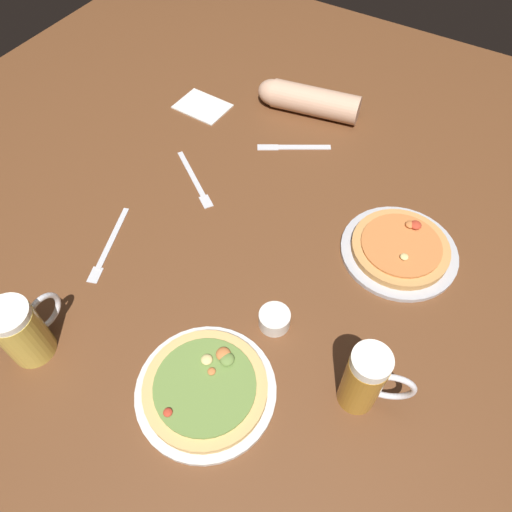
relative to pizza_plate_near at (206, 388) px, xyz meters
name	(u,v)px	position (x,y,z in m)	size (l,w,h in m)	color
ground_plane	(256,265)	(-0.08, 0.33, -0.03)	(2.40, 2.40, 0.03)	brown
pizza_plate_near	(206,388)	(0.00, 0.00, 0.00)	(0.28, 0.28, 0.05)	silver
pizza_plate_far	(400,249)	(0.20, 0.53, 0.00)	(0.28, 0.28, 0.05)	#B2B2B7
beer_mug_dark	(366,380)	(0.26, 0.15, 0.07)	(0.13, 0.08, 0.18)	#B27A23
beer_mug_amber	(23,331)	(-0.36, -0.11, 0.06)	(0.09, 0.15, 0.16)	gold
ramekin_sauce	(274,319)	(0.04, 0.20, 0.00)	(0.07, 0.07, 0.04)	silver
napkin_folded	(202,106)	(-0.53, 0.75, -0.01)	(0.16, 0.12, 0.01)	silver
fork_left	(195,180)	(-0.36, 0.47, -0.01)	(0.20, 0.15, 0.01)	silver
knife_right	(293,147)	(-0.19, 0.73, -0.01)	(0.19, 0.13, 0.01)	silver
fork_spare	(109,245)	(-0.41, 0.18, -0.01)	(0.10, 0.23, 0.01)	silver
diner_arm	(305,100)	(-0.25, 0.89, 0.03)	(0.32, 0.13, 0.08)	tan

